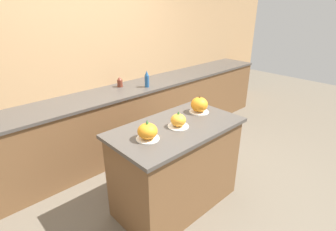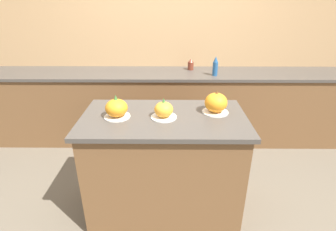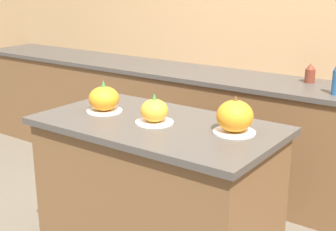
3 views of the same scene
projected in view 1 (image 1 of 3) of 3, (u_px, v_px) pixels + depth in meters
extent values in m
plane|color=#665B4C|center=(176.00, 202.00, 2.82)|extent=(12.00, 12.00, 0.00)
cube|color=tan|center=(90.00, 63.00, 3.40)|extent=(8.00, 0.06, 2.50)
cube|color=brown|center=(176.00, 168.00, 2.64)|extent=(1.23, 0.65, 0.87)
cube|color=#47423D|center=(177.00, 128.00, 2.46)|extent=(1.29, 0.71, 0.03)
cube|color=brown|center=(109.00, 127.00, 3.50)|extent=(6.00, 0.56, 0.87)
cube|color=#47423D|center=(106.00, 95.00, 3.32)|extent=(6.00, 0.60, 0.03)
cylinder|color=silver|center=(148.00, 139.00, 2.22)|extent=(0.20, 0.20, 0.01)
ellipsoid|color=orange|center=(148.00, 131.00, 2.19)|extent=(0.17, 0.17, 0.13)
cone|color=#38702D|center=(147.00, 122.00, 2.16)|extent=(0.03, 0.03, 0.04)
cylinder|color=silver|center=(178.00, 126.00, 2.44)|extent=(0.20, 0.20, 0.01)
ellipsoid|color=orange|center=(179.00, 120.00, 2.42)|extent=(0.14, 0.14, 0.12)
cone|color=#38702D|center=(179.00, 113.00, 2.39)|extent=(0.03, 0.03, 0.04)
cylinder|color=silver|center=(199.00, 112.00, 2.77)|extent=(0.21, 0.21, 0.01)
ellipsoid|color=orange|center=(199.00, 105.00, 2.73)|extent=(0.18, 0.18, 0.15)
cone|color=brown|center=(200.00, 97.00, 2.70)|extent=(0.03, 0.03, 0.03)
cylinder|color=#235184|center=(147.00, 81.00, 3.55)|extent=(0.06, 0.06, 0.16)
cone|color=#235184|center=(147.00, 73.00, 3.51)|extent=(0.05, 0.05, 0.07)
cylinder|color=maroon|center=(120.00, 83.00, 3.57)|extent=(0.07, 0.07, 0.10)
cone|color=maroon|center=(120.00, 78.00, 3.55)|extent=(0.07, 0.07, 0.04)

